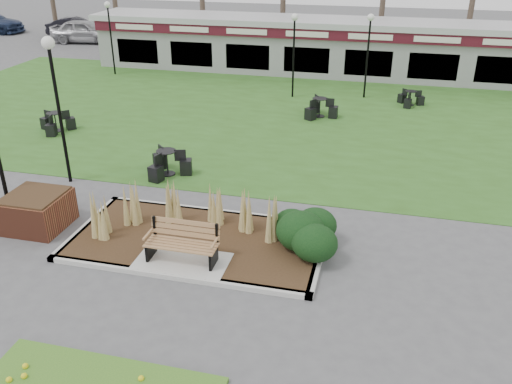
% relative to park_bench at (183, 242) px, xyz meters
% --- Properties ---
extents(ground, '(100.00, 100.00, 0.00)m').
position_rel_park_bench_xyz_m(ground, '(0.00, -0.25, -0.59)').
color(ground, '#515154').
rests_on(ground, ground).
extents(lawn, '(34.00, 16.00, 0.02)m').
position_rel_park_bench_xyz_m(lawn, '(0.00, 11.75, -0.58)').
color(lawn, '#30591C').
rests_on(lawn, ground).
extents(planting_bed, '(6.75, 3.40, 1.27)m').
position_rel_park_bench_xyz_m(planting_bed, '(1.27, 1.10, -0.22)').
color(planting_bed, '#372516').
rests_on(planting_bed, ground).
extents(park_bench, '(1.70, 0.66, 0.93)m').
position_rel_park_bench_xyz_m(park_bench, '(0.00, 0.00, 0.00)').
color(park_bench, '#AE854E').
rests_on(park_bench, ground).
extents(brick_planter, '(1.50, 1.50, 0.95)m').
position_rel_park_bench_xyz_m(brick_planter, '(-4.40, 0.75, -0.11)').
color(brick_planter, brown).
rests_on(brick_planter, ground).
extents(food_pavilion, '(24.60, 3.40, 2.90)m').
position_rel_park_bench_xyz_m(food_pavilion, '(0.00, 19.71, 0.89)').
color(food_pavilion, gray).
rests_on(food_pavilion, ground).
extents(lamp_post_near_left, '(0.37, 0.37, 4.49)m').
position_rel_park_bench_xyz_m(lamp_post_near_left, '(-5.15, 3.54, 2.68)').
color(lamp_post_near_left, black).
rests_on(lamp_post_near_left, ground).
extents(lamp_post_mid_right, '(0.32, 0.32, 3.82)m').
position_rel_park_bench_xyz_m(lamp_post_mid_right, '(-0.06, 14.65, 2.20)').
color(lamp_post_mid_right, black).
rests_on(lamp_post_mid_right, ground).
extents(lamp_post_far_right, '(0.32, 0.32, 3.82)m').
position_rel_park_bench_xyz_m(lamp_post_far_right, '(3.25, 15.37, 2.20)').
color(lamp_post_far_right, black).
rests_on(lamp_post_far_right, ground).
extents(lamp_post_far_left, '(0.32, 0.32, 3.82)m').
position_rel_park_bench_xyz_m(lamp_post_far_left, '(-10.34, 16.75, 2.20)').
color(lamp_post_far_left, black).
rests_on(lamp_post_far_left, ground).
extents(bistro_set_a, '(1.49, 1.48, 0.82)m').
position_rel_park_bench_xyz_m(bistro_set_a, '(-2.35, 4.75, -0.30)').
color(bistro_set_a, black).
rests_on(bistro_set_a, ground).
extents(bistro_set_b, '(1.39, 1.37, 0.76)m').
position_rel_park_bench_xyz_m(bistro_set_b, '(-8.19, 7.61, -0.32)').
color(bistro_set_b, black).
rests_on(bistro_set_b, ground).
extents(bistro_set_c, '(1.33, 1.50, 0.80)m').
position_rel_park_bench_xyz_m(bistro_set_c, '(1.60, 11.93, -0.30)').
color(bistro_set_c, black).
rests_on(bistro_set_c, ground).
extents(bistro_set_d, '(1.20, 1.18, 0.65)m').
position_rel_park_bench_xyz_m(bistro_set_d, '(5.34, 14.56, -0.35)').
color(bistro_set_d, black).
rests_on(bistro_set_d, ground).
extents(car_silver, '(4.87, 2.46, 1.59)m').
position_rel_park_bench_xyz_m(car_silver, '(-16.63, 24.71, 0.21)').
color(car_silver, '#A1A1A5').
rests_on(car_silver, ground).
extents(car_black, '(4.35, 2.14, 1.37)m').
position_rel_park_bench_xyz_m(car_black, '(-18.52, 26.75, 0.10)').
color(car_black, black).
rests_on(car_black, ground).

